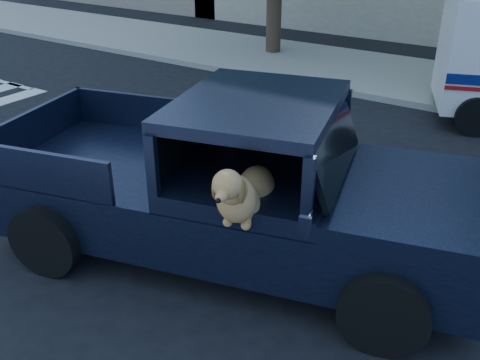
% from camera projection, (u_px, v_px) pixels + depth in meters
% --- Properties ---
extents(ground, '(120.00, 120.00, 0.00)m').
position_uv_depth(ground, '(165.00, 245.00, 7.02)').
color(ground, black).
rests_on(ground, ground).
extents(far_sidewalk, '(60.00, 4.00, 0.15)m').
position_uv_depth(far_sidewalk, '(398.00, 77.00, 13.83)').
color(far_sidewalk, gray).
rests_on(far_sidewalk, ground).
extents(lane_stripes, '(21.60, 0.14, 0.01)m').
position_uv_depth(lane_stripes, '(399.00, 184.00, 8.56)').
color(lane_stripes, silver).
rests_on(lane_stripes, ground).
extents(pickup_truck, '(6.16, 3.68, 2.07)m').
position_uv_depth(pickup_truck, '(227.00, 203.00, 6.60)').
color(pickup_truck, black).
rests_on(pickup_truck, ground).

